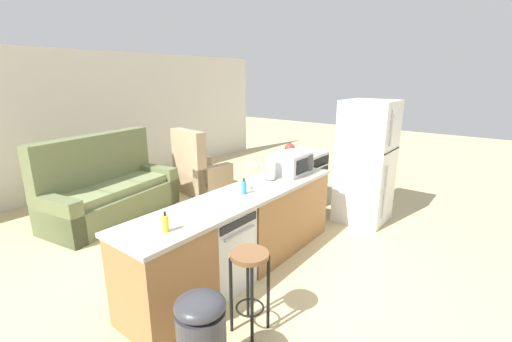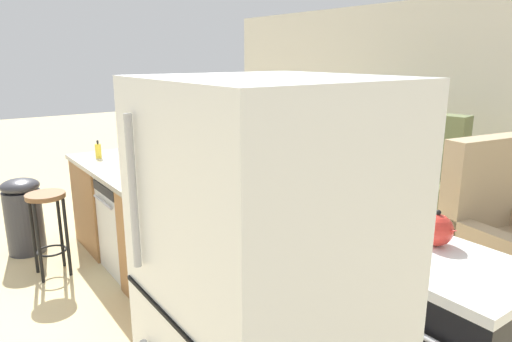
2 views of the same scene
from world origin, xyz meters
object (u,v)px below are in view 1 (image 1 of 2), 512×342
object	(u,v)px
stove_range	(301,178)
soap_bottle	(244,187)
kettle	(290,148)
dishwasher	(218,248)
trash_bin	(202,342)
refrigerator	(366,162)
dish_soap_bottle	(165,223)
armchair	(199,174)
microwave	(292,163)
couch	(107,192)
paper_towel_roll	(271,169)
bar_stool	(250,275)

from	to	relation	value
stove_range	soap_bottle	bearing A→B (deg)	-165.57
soap_bottle	kettle	xyz separation A→B (m)	(2.02, 0.69, 0.01)
dishwasher	kettle	xyz separation A→B (m)	(2.43, 0.68, 0.56)
kettle	trash_bin	bearing A→B (deg)	-156.78
refrigerator	dish_soap_bottle	bearing A→B (deg)	172.34
trash_bin	armchair	bearing A→B (deg)	47.18
microwave	soap_bottle	bearing A→B (deg)	-179.28
trash_bin	couch	bearing A→B (deg)	69.86
paper_towel_roll	trash_bin	bearing A→B (deg)	-157.01
microwave	bar_stool	world-z (taller)	microwave
dishwasher	kettle	world-z (taller)	kettle
bar_stool	trash_bin	size ratio (longest dim) A/B	1.00
microwave	armchair	world-z (taller)	armchair
refrigerator	soap_bottle	size ratio (longest dim) A/B	10.27
microwave	couch	bearing A→B (deg)	112.99
paper_towel_roll	soap_bottle	size ratio (longest dim) A/B	1.60
dish_soap_bottle	couch	size ratio (longest dim) A/B	0.08
dishwasher	kettle	bearing A→B (deg)	15.58
soap_bottle	trash_bin	xyz separation A→B (m)	(-1.39, -0.77, -0.59)
dish_soap_bottle	bar_stool	xyz separation A→B (m)	(0.37, -0.58, -0.44)
dishwasher	trash_bin	xyz separation A→B (m)	(-0.97, -0.78, -0.04)
kettle	couch	distance (m)	2.97
bar_stool	armchair	bearing A→B (deg)	53.28
dish_soap_bottle	couch	xyz separation A→B (m)	(0.98, 2.75, -0.58)
stove_range	soap_bottle	world-z (taller)	soap_bottle
paper_towel_roll	armchair	xyz separation A→B (m)	(0.94, 2.33, -0.69)
microwave	couch	distance (m)	2.94
dishwasher	trash_bin	bearing A→B (deg)	-141.17
paper_towel_roll	dishwasher	bearing A→B (deg)	-176.37
refrigerator	bar_stool	world-z (taller)	refrigerator
bar_stool	armchair	size ratio (longest dim) A/B	0.62
armchair	dishwasher	bearing A→B (deg)	-129.47
dishwasher	trash_bin	world-z (taller)	dishwasher
soap_bottle	kettle	world-z (taller)	kettle
soap_bottle	bar_stool	xyz separation A→B (m)	(-0.74, -0.67, -0.44)
stove_range	kettle	size ratio (longest dim) A/B	4.39
couch	microwave	bearing A→B (deg)	-67.01
bar_stool	dish_soap_bottle	bearing A→B (deg)	122.66
bar_stool	trash_bin	world-z (taller)	same
stove_range	paper_towel_roll	xyz separation A→B (m)	(-1.57, -0.48, 0.59)
bar_stool	trash_bin	distance (m)	0.67
soap_bottle	microwave	bearing A→B (deg)	0.72
microwave	bar_stool	xyz separation A→B (m)	(-1.73, -0.68, -0.50)
dishwasher	kettle	size ratio (longest dim) A/B	4.10
stove_range	paper_towel_roll	world-z (taller)	paper_towel_roll
stove_range	paper_towel_roll	bearing A→B (deg)	-162.93
dish_soap_bottle	kettle	bearing A→B (deg)	14.06
couch	refrigerator	bearing A→B (deg)	-54.05
dish_soap_bottle	armchair	distance (m)	3.71
dish_soap_bottle	dishwasher	bearing A→B (deg)	8.62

